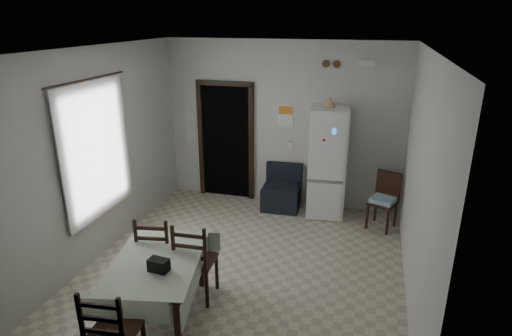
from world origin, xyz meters
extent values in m
plane|color=#B7AF95|center=(0.00, 0.00, 0.00)|extent=(4.50, 4.50, 0.00)
cube|color=black|center=(-1.05, 2.46, 1.05)|extent=(0.90, 0.45, 2.10)
cube|color=black|center=(-1.54, 2.22, 1.05)|extent=(0.08, 0.10, 2.18)
cube|color=black|center=(-0.56, 2.22, 1.05)|extent=(0.08, 0.10, 2.18)
cube|color=black|center=(-1.05, 2.22, 2.14)|extent=(1.06, 0.10, 0.08)
cube|color=silver|center=(-2.15, -0.20, 1.55)|extent=(0.10, 1.20, 1.60)
cube|color=silver|center=(-2.04, -0.20, 1.55)|extent=(0.02, 1.45, 1.85)
cylinder|color=black|center=(-2.03, -0.20, 2.50)|extent=(0.02, 1.60, 0.02)
cube|color=white|center=(0.05, 2.24, 1.62)|extent=(0.28, 0.02, 0.40)
cube|color=orange|center=(0.05, 2.23, 1.72)|extent=(0.24, 0.01, 0.14)
cube|color=beige|center=(0.15, 2.24, 1.10)|extent=(0.08, 0.02, 0.12)
cylinder|color=brown|center=(0.70, 2.23, 2.52)|extent=(0.12, 0.03, 0.12)
cylinder|color=brown|center=(0.88, 2.23, 2.52)|extent=(0.12, 0.03, 0.12)
cube|color=white|center=(1.35, 2.21, 2.55)|extent=(0.25, 0.07, 0.09)
cone|color=tan|center=(0.82, 1.96, 1.96)|extent=(0.25, 0.25, 0.18)
cube|color=black|center=(-0.51, -1.47, 0.80)|extent=(0.22, 0.15, 0.14)
camera|label=1|loc=(1.50, -4.93, 3.27)|focal=30.00mm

